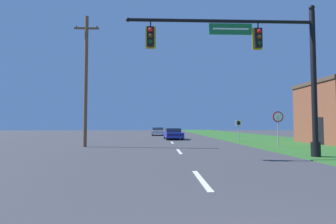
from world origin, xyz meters
name	(u,v)px	position (x,y,z in m)	size (l,w,h in m)	color
grass_verge_right	(255,138)	(10.50, 30.00, 0.02)	(10.00, 110.00, 0.04)	#2D6626
road_center_line	(172,143)	(0.00, 22.00, 0.01)	(0.16, 34.80, 0.01)	silver
signal_mast	(267,64)	(4.09, 10.98, 4.58)	(9.44, 0.47, 7.51)	black
car_ahead	(173,134)	(0.39, 27.67, 0.60)	(2.09, 4.68, 1.19)	black
far_car	(158,131)	(-1.32, 38.82, 0.60)	(1.82, 4.42, 1.19)	black
stop_sign	(278,121)	(7.23, 16.72, 1.86)	(0.76, 0.07, 2.50)	gray
route_sign_post	(239,126)	(6.29, 22.80, 1.53)	(0.55, 0.06, 2.03)	gray
utility_pole_near	(86,79)	(-6.55, 17.69, 4.97)	(1.80, 0.26, 9.62)	brown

